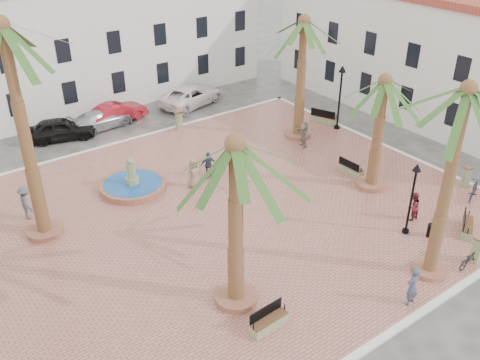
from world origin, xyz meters
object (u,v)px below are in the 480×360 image
(cyclist_a, at_px, (412,286))
(car_silver, at_px, (101,119))
(palm_ne, at_px, (303,36))
(lamppost_e, at_px, (341,86))
(palm_s, at_px, (464,111))
(bench_s, at_px, (269,322))
(car_red, at_px, (117,113))
(car_white, at_px, (191,96))
(bench_se, at_px, (467,227))
(pedestrian_fountain_a, at_px, (193,173))
(palm_nw, at_px, (6,50))
(bench_ne, at_px, (324,119))
(bench_e, at_px, (350,169))
(bollard_n, at_px, (179,120))
(bollard_e, at_px, (466,176))
(fountain, at_px, (133,184))
(bollard_se, at_px, (478,249))
(pedestrian_fountain_b, at_px, (208,165))
(palm_sw, at_px, (235,167))
(pedestrian_east, at_px, (304,134))
(cyclist_b, at_px, (413,206))
(pedestrian_north, at_px, (26,202))
(litter_bin, at_px, (431,230))
(bicycle_b, at_px, (474,190))
(lamppost_s, at_px, (414,187))
(bicycle_a, at_px, (470,257))
(car_black, at_px, (60,129))
(palm_e, at_px, (383,96))

(cyclist_a, xyz_separation_m, car_silver, (-2.72, 24.59, -0.41))
(palm_ne, distance_m, lamppost_e, 4.90)
(palm_s, height_order, bench_s, palm_s)
(car_red, height_order, car_white, car_white)
(bench_se, height_order, pedestrian_fountain_a, pedestrian_fountain_a)
(palm_nw, height_order, lamppost_e, palm_nw)
(bench_ne, distance_m, cyclist_a, 18.86)
(bench_e, distance_m, bollard_n, 12.52)
(bench_e, distance_m, bollard_e, 6.42)
(pedestrian_fountain_a, bearing_deg, fountain, 146.23)
(bench_se, xyz_separation_m, bollard_se, (-1.84, -1.65, 0.43))
(palm_s, height_order, pedestrian_fountain_b, palm_s)
(palm_sw, xyz_separation_m, pedestrian_east, (12.15, 9.27, -5.37))
(fountain, height_order, cyclist_a, fountain)
(palm_sw, bearing_deg, fountain, 86.33)
(palm_ne, xyz_separation_m, lamppost_e, (3.09, -0.65, -3.75))
(bench_s, bearing_deg, bench_e, 27.05)
(bench_se, height_order, bollard_n, bollard_n)
(bench_ne, xyz_separation_m, bollard_n, (-8.99, 5.06, 0.42))
(bench_e, bearing_deg, cyclist_b, 166.36)
(palm_s, height_order, car_red, palm_s)
(palm_ne, distance_m, bench_e, 8.79)
(fountain, height_order, pedestrian_fountain_a, fountain)
(cyclist_b, height_order, pedestrian_north, pedestrian_north)
(bench_se, distance_m, cyclist_b, 2.72)
(palm_sw, distance_m, pedestrian_fountain_b, 11.99)
(palm_sw, distance_m, lamppost_e, 19.16)
(pedestrian_fountain_b, relative_size, pedestrian_east, 0.92)
(bollard_se, xyz_separation_m, car_white, (0.08, 24.61, -0.07))
(bench_se, relative_size, pedestrian_north, 0.97)
(lamppost_e, distance_m, litter_bin, 13.54)
(cyclist_b, bearing_deg, bicycle_b, 169.96)
(bench_se, distance_m, lamppost_s, 3.84)
(bench_s, xyz_separation_m, litter_bin, (10.18, 0.06, 0.08))
(car_red, bearing_deg, lamppost_e, -141.82)
(bollard_e, bearing_deg, lamppost_s, -171.34)
(fountain, bearing_deg, pedestrian_north, 175.24)
(bench_e, distance_m, pedestrian_fountain_a, 9.35)
(palm_nw, relative_size, cyclist_a, 5.83)
(palm_ne, relative_size, bench_s, 4.65)
(palm_s, bearing_deg, car_white, 84.24)
(bicycle_a, relative_size, cyclist_b, 1.08)
(palm_nw, distance_m, lamppost_e, 21.68)
(lamppost_e, height_order, car_black, lamppost_e)
(car_silver, bearing_deg, palm_e, -159.12)
(car_black, bearing_deg, lamppost_e, -105.70)
(palm_e, xyz_separation_m, lamppost_s, (-2.14, -4.14, -2.80))
(palm_nw, distance_m, car_black, 14.37)
(pedestrian_fountain_a, height_order, pedestrian_fountain_b, pedestrian_fountain_a)
(lamppost_s, relative_size, pedestrian_east, 2.21)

